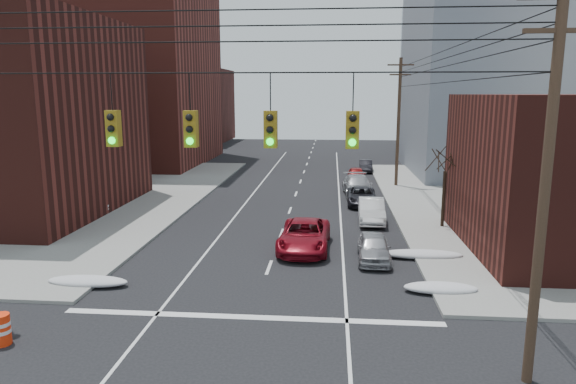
% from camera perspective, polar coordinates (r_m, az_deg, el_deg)
% --- Properties ---
extents(building_brick_tall, '(24.00, 20.00, 30.00)m').
position_cam_1_polar(building_brick_tall, '(65.07, -20.36, 16.39)').
color(building_brick_tall, maroon).
rests_on(building_brick_tall, ground).
extents(building_brick_far, '(22.00, 18.00, 12.00)m').
position_cam_1_polar(building_brick_far, '(89.66, -14.05, 9.28)').
color(building_brick_far, '#461A15').
rests_on(building_brick_far, ground).
extents(building_office, '(22.00, 20.00, 25.00)m').
position_cam_1_polar(building_office, '(58.27, 24.89, 14.31)').
color(building_office, gray).
rests_on(building_office, ground).
extents(building_glass, '(20.00, 18.00, 22.00)m').
position_cam_1_polar(building_glass, '(83.63, 20.03, 12.29)').
color(building_glass, gray).
rests_on(building_glass, ground).
extents(utility_pole_right, '(2.20, 0.28, 11.00)m').
position_cam_1_polar(utility_pole_right, '(15.13, 26.72, 1.09)').
color(utility_pole_right, '#473323').
rests_on(utility_pole_right, ground).
extents(utility_pole_far, '(2.20, 0.28, 11.00)m').
position_cam_1_polar(utility_pole_far, '(45.27, 12.18, 7.79)').
color(utility_pole_far, '#473323').
rests_on(utility_pole_far, ground).
extents(traffic_signals, '(17.00, 0.42, 2.02)m').
position_cam_1_polar(traffic_signals, '(14.13, -6.44, 7.22)').
color(traffic_signals, black).
rests_on(traffic_signals, ground).
extents(bare_tree, '(2.09, 2.20, 4.93)m').
position_cam_1_polar(bare_tree, '(32.10, 16.92, 0.14)').
color(bare_tree, black).
rests_on(bare_tree, ground).
extents(snow_nw, '(3.50, 1.08, 0.42)m').
position_cam_1_polar(snow_nw, '(23.69, -21.38, -9.22)').
color(snow_nw, silver).
rests_on(snow_nw, ground).
extents(snow_ne, '(3.00, 1.08, 0.42)m').
position_cam_1_polar(snow_ne, '(22.29, 16.59, -10.19)').
color(snow_ne, silver).
rests_on(snow_ne, ground).
extents(snow_east_far, '(4.00, 1.08, 0.42)m').
position_cam_1_polar(snow_east_far, '(26.46, 14.66, -6.71)').
color(snow_east_far, silver).
rests_on(snow_east_far, ground).
extents(red_pickup, '(2.70, 5.54, 1.52)m').
position_cam_1_polar(red_pickup, '(26.88, 1.83, -4.85)').
color(red_pickup, maroon).
rests_on(red_pickup, ground).
extents(parked_car_a, '(1.68, 3.93, 1.33)m').
position_cam_1_polar(parked_car_a, '(25.53, 9.51, -6.08)').
color(parked_car_a, '#A1A1A6').
rests_on(parked_car_a, ground).
extents(parked_car_b, '(1.67, 4.53, 1.48)m').
position_cam_1_polar(parked_car_b, '(32.95, 9.25, -2.06)').
color(parked_car_b, silver).
rests_on(parked_car_b, ground).
extents(parked_car_c, '(2.14, 4.60, 1.28)m').
position_cam_1_polar(parked_car_c, '(37.96, 8.21, -0.47)').
color(parked_car_c, black).
rests_on(parked_car_c, ground).
extents(parked_car_d, '(2.52, 5.58, 1.59)m').
position_cam_1_polar(parked_car_d, '(41.29, 7.77, 0.68)').
color(parked_car_d, '#9D9EA2').
rests_on(parked_car_d, ground).
extents(parked_car_e, '(1.62, 3.90, 1.32)m').
position_cam_1_polar(parked_car_e, '(47.77, 7.62, 1.91)').
color(parked_car_e, maroon).
rests_on(parked_car_e, ground).
extents(parked_car_f, '(1.42, 3.78, 1.23)m').
position_cam_1_polar(parked_car_f, '(54.04, 8.63, 2.88)').
color(parked_car_f, black).
rests_on(parked_car_f, ground).
extents(lot_car_a, '(5.09, 3.27, 1.58)m').
position_cam_1_polar(lot_car_a, '(37.27, -22.94, -0.97)').
color(lot_car_a, silver).
rests_on(lot_car_a, sidewalk_nw).
extents(lot_car_b, '(5.67, 3.21, 1.49)m').
position_cam_1_polar(lot_car_b, '(44.90, -19.91, 1.08)').
color(lot_car_b, '#A09FA4').
rests_on(lot_car_b, sidewalk_nw).
extents(lot_car_c, '(4.73, 2.43, 1.31)m').
position_cam_1_polar(lot_car_c, '(40.89, -22.68, -0.16)').
color(lot_car_c, black).
rests_on(lot_car_c, sidewalk_nw).
extents(lot_car_d, '(4.74, 2.76, 1.52)m').
position_cam_1_polar(lot_car_d, '(44.57, -25.84, 0.58)').
color(lot_car_d, silver).
rests_on(lot_car_d, sidewalk_nw).
extents(construction_barrel, '(0.76, 0.76, 1.03)m').
position_cam_1_polar(construction_barrel, '(19.60, -29.25, -13.15)').
color(construction_barrel, '#FF320D').
rests_on(construction_barrel, ground).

